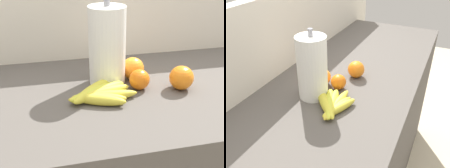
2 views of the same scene
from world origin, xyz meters
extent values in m
cube|color=#514C47|center=(0.00, 0.00, 0.47)|extent=(1.72, 0.63, 0.93)
cube|color=silver|center=(0.00, 0.35, 0.65)|extent=(2.12, 0.06, 1.30)
ellipsoid|color=gold|center=(-0.31, -0.07, 0.95)|extent=(0.17, 0.10, 0.03)
ellipsoid|color=gold|center=(-0.31, -0.06, 0.95)|extent=(0.17, 0.07, 0.03)
ellipsoid|color=gold|center=(-0.30, -0.05, 0.95)|extent=(0.21, 0.03, 0.03)
ellipsoid|color=gold|center=(-0.30, -0.04, 0.95)|extent=(0.21, 0.09, 0.04)
ellipsoid|color=gold|center=(-0.31, -0.03, 0.95)|extent=(0.20, 0.12, 0.04)
ellipsoid|color=gold|center=(-0.32, -0.01, 0.95)|extent=(0.18, 0.17, 0.04)
sphere|color=orange|center=(-0.17, 0.00, 0.97)|extent=(0.07, 0.07, 0.07)
sphere|color=orange|center=(-0.03, -0.03, 0.97)|extent=(0.08, 0.08, 0.08)
sphere|color=orange|center=(-0.16, 0.08, 0.97)|extent=(0.08, 0.08, 0.08)
cylinder|color=white|center=(-0.26, 0.07, 1.06)|extent=(0.12, 0.12, 0.26)
cylinder|color=gray|center=(-0.26, 0.07, 1.08)|extent=(0.02, 0.02, 0.29)
camera|label=1|loc=(-0.44, -0.81, 1.37)|focal=46.07mm
camera|label=2|loc=(-1.01, -0.40, 1.51)|focal=39.67mm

